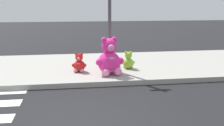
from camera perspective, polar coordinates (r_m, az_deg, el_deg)
sidewalk at (r=9.82m, az=-6.92°, el=-0.86°), size 28.00×4.40×0.15m
sign_pole at (r=8.85m, az=-0.50°, el=9.37°), size 0.56×0.11×3.20m
plush_pink_large at (r=8.42m, az=-0.53°, el=0.74°), size 0.89×0.81×1.17m
plush_red at (r=8.83m, az=-6.89°, el=-0.26°), size 0.47×0.43×0.62m
plush_white at (r=9.72m, az=-0.69°, el=1.31°), size 0.52×0.53×0.73m
plush_lime at (r=9.22m, az=3.43°, el=0.31°), size 0.46×0.41×0.59m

